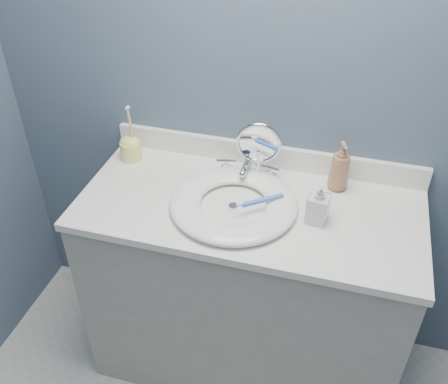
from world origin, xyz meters
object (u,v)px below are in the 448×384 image
(makeup_mirror, at_px, (258,150))
(soap_bottle_clear, at_px, (319,203))
(soap_bottle_amber, at_px, (340,166))
(toothbrush_holder, at_px, (131,147))

(makeup_mirror, xyz_separation_m, soap_bottle_clear, (0.25, -0.18, -0.06))
(makeup_mirror, distance_m, soap_bottle_clear, 0.31)
(makeup_mirror, bearing_deg, soap_bottle_amber, -0.80)
(makeup_mirror, xyz_separation_m, soap_bottle_amber, (0.30, 0.03, -0.04))
(soap_bottle_clear, relative_size, toothbrush_holder, 0.64)
(toothbrush_holder, bearing_deg, makeup_mirror, -0.58)
(toothbrush_holder, bearing_deg, soap_bottle_clear, -13.52)
(soap_bottle_clear, xyz_separation_m, toothbrush_holder, (-0.76, 0.18, -0.02))
(soap_bottle_amber, xyz_separation_m, soap_bottle_clear, (-0.05, -0.21, -0.02))
(soap_bottle_amber, relative_size, soap_bottle_clear, 1.27)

